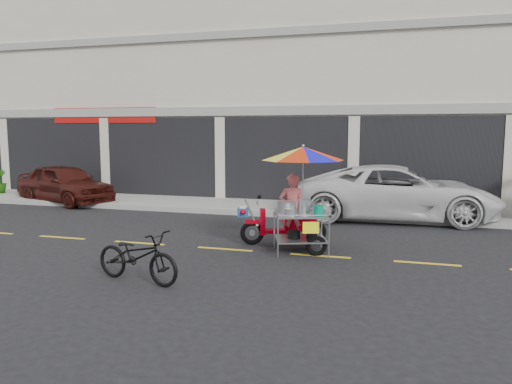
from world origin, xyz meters
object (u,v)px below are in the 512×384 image
(maroon_sedan, at_px, (65,184))
(food_vendor_rig, at_px, (298,183))
(near_bicycle, at_px, (137,256))
(white_pickup, at_px, (397,192))

(maroon_sedan, distance_m, food_vendor_rig, 9.87)
(near_bicycle, bearing_deg, maroon_sedan, 56.10)
(near_bicycle, relative_size, food_vendor_rig, 0.64)
(maroon_sedan, height_order, near_bicycle, maroon_sedan)
(food_vendor_rig, bearing_deg, near_bicycle, -143.33)
(maroon_sedan, xyz_separation_m, food_vendor_rig, (8.90, -4.22, 0.71))
(maroon_sedan, bearing_deg, food_vendor_rig, -96.21)
(white_pickup, xyz_separation_m, near_bicycle, (-3.99, -7.15, -0.32))
(white_pickup, height_order, near_bicycle, white_pickup)
(white_pickup, height_order, food_vendor_rig, food_vendor_rig)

